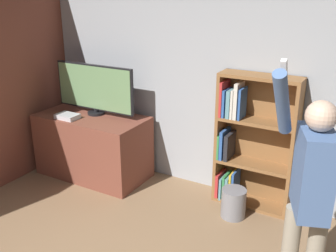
{
  "coord_description": "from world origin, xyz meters",
  "views": [
    {
      "loc": [
        1.58,
        -1.1,
        2.37
      ],
      "look_at": [
        -0.15,
        1.95,
        1.09
      ],
      "focal_mm": 42.0,
      "sensor_mm": 36.0,
      "label": 1
    }
  ],
  "objects": [
    {
      "name": "wall_back",
      "position": [
        0.01,
        2.95,
        1.35
      ],
      "size": [
        6.68,
        0.09,
        2.7
      ],
      "color": "#9EA3A8",
      "rests_on": "ground_plane"
    },
    {
      "name": "tv_ledge",
      "position": [
        -1.55,
        2.47,
        0.4
      ],
      "size": [
        1.4,
        0.71,
        0.8
      ],
      "color": "brown",
      "rests_on": "ground_plane"
    },
    {
      "name": "television",
      "position": [
        -1.55,
        2.57,
        1.14
      ],
      "size": [
        1.14,
        0.22,
        0.63
      ],
      "color": "black",
      "rests_on": "tv_ledge"
    },
    {
      "name": "game_console",
      "position": [
        -1.74,
        2.26,
        0.83
      ],
      "size": [
        0.27,
        0.19,
        0.06
      ],
      "color": "silver",
      "rests_on": "tv_ledge"
    },
    {
      "name": "bookshelf",
      "position": [
        0.39,
        2.77,
        0.73
      ],
      "size": [
        0.85,
        0.28,
        1.5
      ],
      "color": "brown",
      "rests_on": "ground_plane"
    },
    {
      "name": "person",
      "position": [
        1.25,
        1.53,
        1.0
      ],
      "size": [
        0.56,
        0.55,
        1.93
      ],
      "rotation": [
        0.0,
        0.0,
        -1.22
      ],
      "color": "gray",
      "rests_on": "ground_plane"
    },
    {
      "name": "waste_bin",
      "position": [
        0.39,
        2.43,
        0.16
      ],
      "size": [
        0.26,
        0.26,
        0.32
      ],
      "color": "gray",
      "rests_on": "ground_plane"
    }
  ]
}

